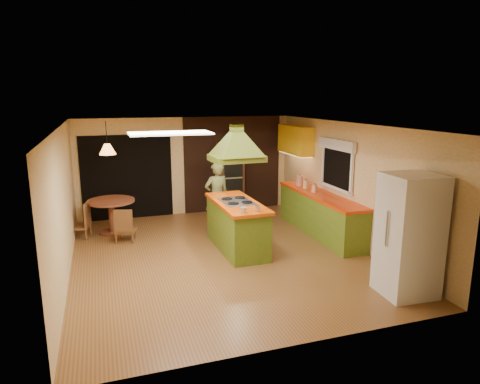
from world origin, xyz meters
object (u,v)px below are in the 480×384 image
object	(u,v)px
man	(217,196)
canister_large	(300,181)
dining_table	(112,210)
wall_oven	(230,178)
kitchen_island	(237,225)
refrigerator	(409,235)

from	to	relation	value
man	canister_large	world-z (taller)	man
dining_table	canister_large	bearing A→B (deg)	-7.16
wall_oven	canister_large	bearing A→B (deg)	-46.75
kitchen_island	canister_large	distance (m)	2.45
wall_oven	dining_table	size ratio (longest dim) A/B	1.81
wall_oven	dining_table	bearing A→B (deg)	-164.13
man	refrigerator	world-z (taller)	refrigerator
canister_large	refrigerator	bearing A→B (deg)	-91.66
man	dining_table	distance (m)	2.36
man	refrigerator	distance (m)	4.49
refrigerator	canister_large	bearing A→B (deg)	91.81
wall_oven	man	bearing A→B (deg)	-118.30
kitchen_island	refrigerator	size ratio (longest dim) A/B	1.04
wall_oven	canister_large	distance (m)	1.92
man	wall_oven	world-z (taller)	wall_oven
kitchen_island	man	size ratio (longest dim) A/B	1.25
dining_table	canister_large	world-z (taller)	canister_large
wall_oven	refrigerator	bearing A→B (deg)	-77.43
man	wall_oven	size ratio (longest dim) A/B	0.85
man	dining_table	size ratio (longest dim) A/B	1.54
man	dining_table	bearing A→B (deg)	-20.76
man	refrigerator	bearing A→B (deg)	107.28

